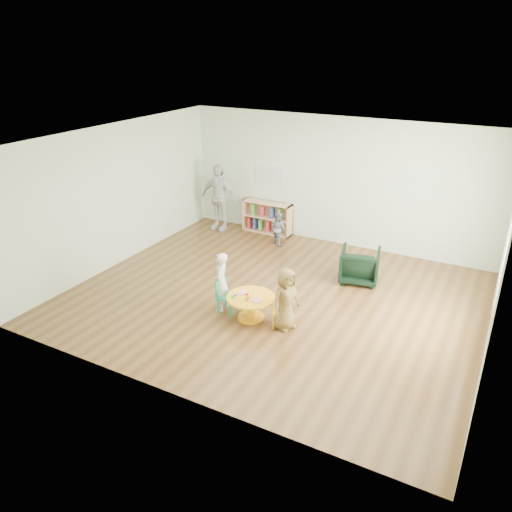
# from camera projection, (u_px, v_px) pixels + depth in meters

# --- Properties ---
(room) EXTENTS (7.10, 7.00, 2.80)m
(room) POSITION_uv_depth(u_px,v_px,m) (277.00, 196.00, 8.19)
(room) COLOR brown
(room) RESTS_ON ground
(activity_table) EXTENTS (0.80, 0.80, 0.45)m
(activity_table) POSITION_uv_depth(u_px,v_px,m) (251.00, 303.00, 8.19)
(activity_table) COLOR yellow
(activity_table) RESTS_ON ground
(kid_chair_left) EXTENTS (0.31, 0.31, 0.58)m
(kid_chair_left) POSITION_uv_depth(u_px,v_px,m) (226.00, 295.00, 8.40)
(kid_chair_left) COLOR #1C9D72
(kid_chair_left) RESTS_ON ground
(kid_chair_right) EXTENTS (0.36, 0.36, 0.51)m
(kid_chair_right) POSITION_uv_depth(u_px,v_px,m) (283.00, 310.00, 7.99)
(kid_chair_right) COLOR yellow
(kid_chair_right) RESTS_ON ground
(bookshelf) EXTENTS (1.20, 0.30, 0.75)m
(bookshelf) POSITION_uv_depth(u_px,v_px,m) (267.00, 217.00, 11.82)
(bookshelf) COLOR tan
(bookshelf) RESTS_ON ground
(alphabet_poster) EXTENTS (0.74, 0.01, 0.54)m
(alphabet_poster) POSITION_uv_depth(u_px,v_px,m) (271.00, 176.00, 11.51)
(alphabet_poster) COLOR white
(alphabet_poster) RESTS_ON ground
(armchair) EXTENTS (0.84, 0.86, 0.66)m
(armchair) POSITION_uv_depth(u_px,v_px,m) (360.00, 265.00, 9.43)
(armchair) COLOR black
(armchair) RESTS_ON ground
(child_left) EXTENTS (0.36, 0.44, 1.03)m
(child_left) POSITION_uv_depth(u_px,v_px,m) (221.00, 282.00, 8.37)
(child_left) COLOR silver
(child_left) RESTS_ON ground
(child_right) EXTENTS (0.49, 0.59, 1.04)m
(child_right) POSITION_uv_depth(u_px,v_px,m) (285.00, 299.00, 7.83)
(child_right) COLOR gold
(child_right) RESTS_ON ground
(toddler) EXTENTS (0.45, 0.41, 0.75)m
(toddler) POSITION_uv_depth(u_px,v_px,m) (278.00, 228.00, 11.11)
(toddler) COLOR #181D3C
(toddler) RESTS_ON ground
(adult_caretaker) EXTENTS (0.94, 0.41, 1.60)m
(adult_caretaker) POSITION_uv_depth(u_px,v_px,m) (219.00, 197.00, 11.82)
(adult_caretaker) COLOR silver
(adult_caretaker) RESTS_ON ground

